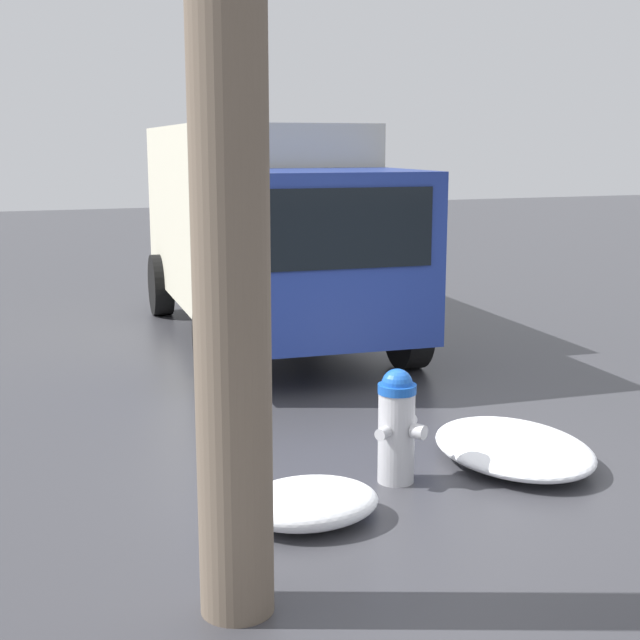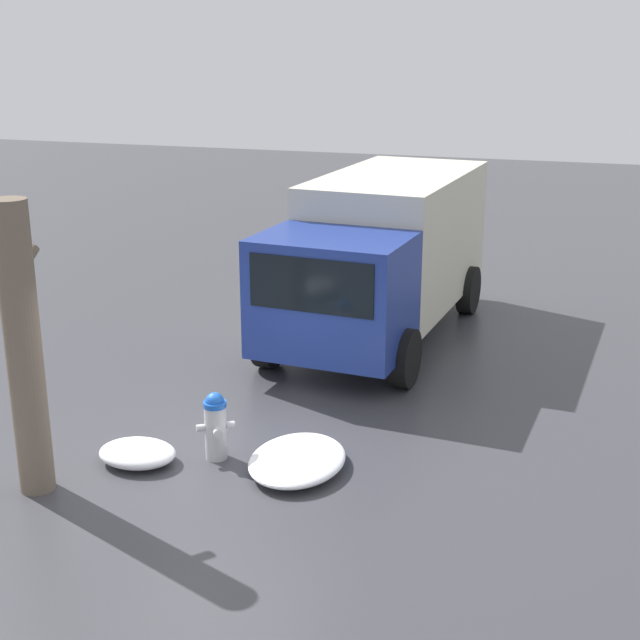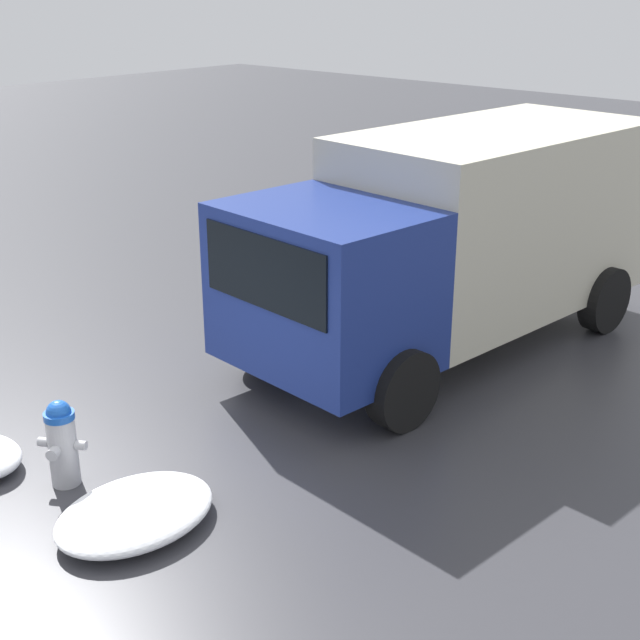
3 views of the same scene
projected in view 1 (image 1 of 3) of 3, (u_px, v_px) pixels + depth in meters
name	position (u px, v px, depth m)	size (l,w,h in m)	color
ground_plane	(395.00, 481.00, 6.72)	(60.00, 60.00, 0.00)	#38383D
fire_hydrant	(397.00, 424.00, 6.63)	(0.40, 0.45, 0.87)	#B7B7BC
tree_trunk	(232.00, 302.00, 4.54)	(0.61, 0.40, 3.40)	#6B5B4C
delivery_truck	(263.00, 222.00, 11.61)	(6.28, 2.88, 2.73)	navy
snow_pile_curbside	(308.00, 503.00, 5.99)	(0.77, 0.98, 0.26)	white
snow_pile_by_tree	(513.00, 447.00, 7.10)	(1.50, 1.14, 0.25)	white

